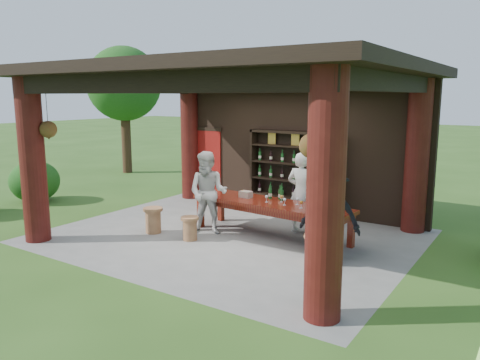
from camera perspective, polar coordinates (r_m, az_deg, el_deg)
The scene contains 15 objects.
ground at distance 10.02m, azimuth -1.27°, elevation -6.83°, with size 90.00×90.00×0.00m, color #2D5119.
pavilion at distance 9.97m, azimuth 0.03°, elevation 5.58°, with size 7.50×6.00×3.60m.
wine_shelf at distance 11.71m, azimuth 6.58°, elevation 0.87°, with size 2.37×0.36×2.09m.
tasting_table at distance 9.84m, azimuth 3.75°, elevation -3.32°, with size 3.62×1.18×0.75m.
stool_near_left at distance 9.73m, azimuth -6.13°, elevation -5.81°, with size 0.37×0.37×0.49m.
stool_near_right at distance 8.42m, azimuth 9.16°, elevation -8.23°, with size 0.41×0.41×0.54m.
stool_far_left at distance 10.34m, azimuth -10.54°, elevation -4.76°, with size 0.42×0.42×0.56m.
host at distance 10.18m, azimuth 7.46°, elevation -1.52°, with size 0.64×0.42×1.76m, color white.
guest_woman at distance 10.02m, azimuth -3.89°, elevation -1.58°, with size 0.87×0.67×1.78m, color beige.
guest_man at distance 8.51m, azimuth 10.94°, elevation -4.13°, with size 1.10×0.63×1.71m, color black.
table_bottles at distance 10.02m, azimuth 4.58°, elevation -1.50°, with size 0.38×0.16×0.31m.
table_glasses at distance 9.60m, azimuth 5.71°, elevation -2.53°, with size 1.88×0.33×0.15m.
napkin_basket at distance 10.20m, azimuth 0.71°, elevation -1.75°, with size 0.26×0.18×0.14m, color #BF6672.
shrubs at distance 9.25m, azimuth 11.53°, elevation -4.91°, with size 15.13×8.50×1.36m.
trees at distance 10.22m, azimuth 23.37°, elevation 11.82°, with size 21.36×9.80×4.80m.
Camera 1 is at (5.45, -7.88, 2.93)m, focal length 35.00 mm.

